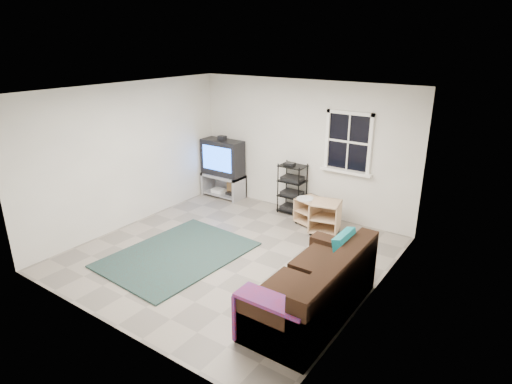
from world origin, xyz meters
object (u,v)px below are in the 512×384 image
Objects in this scene: side_table_left at (326,216)px; side_table_right at (311,209)px; av_rack at (292,192)px; tv_unit at (223,164)px; sofa at (315,291)px.

side_table_left is 0.43m from side_table_right.
tv_unit is at bearing -178.31° from av_rack.
sofa is (1.94, -2.76, -0.11)m from av_rack.
av_rack is 1.70× the size of side_table_left.
av_rack is 3.37m from sofa.
side_table_left reaches higher than side_table_right.
sofa is (3.64, -2.71, -0.42)m from tv_unit.
sofa reaches higher than side_table_right.
av_rack is 0.49× the size of sofa.
side_table_left is 1.08× the size of side_table_right.
sofa reaches higher than side_table_left.
av_rack is (1.71, 0.05, -0.31)m from tv_unit.
av_rack is at bearing 154.73° from side_table_right.
side_table_right is at bearing -25.27° from av_rack.
sofa is at bearing -67.07° from side_table_left.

